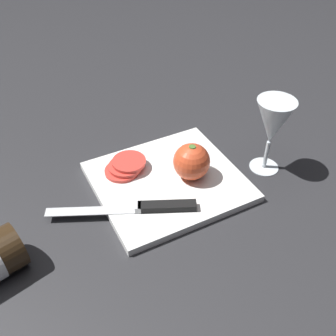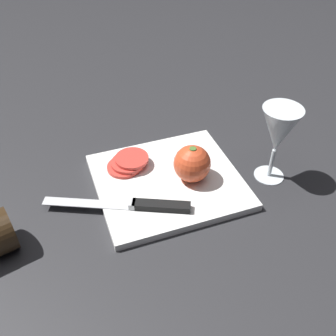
{
  "view_description": "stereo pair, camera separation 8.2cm",
  "coord_description": "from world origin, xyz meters",
  "px_view_note": "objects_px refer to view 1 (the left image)",
  "views": [
    {
      "loc": [
        0.37,
        0.53,
        0.58
      ],
      "look_at": [
        0.08,
        -0.02,
        0.05
      ],
      "focal_mm": 42.0,
      "sensor_mm": 36.0,
      "label": 1
    },
    {
      "loc": [
        0.3,
        0.56,
        0.58
      ],
      "look_at": [
        0.08,
        -0.02,
        0.05
      ],
      "focal_mm": 42.0,
      "sensor_mm": 36.0,
      "label": 2
    }
  ],
  "objects_px": {
    "whole_tomato": "(192,162)",
    "knife": "(152,207)",
    "tomato_slice_stack_near": "(125,166)",
    "wine_glass": "(273,124)"
  },
  "relations": [
    {
      "from": "whole_tomato",
      "to": "knife",
      "type": "distance_m",
      "value": 0.13
    },
    {
      "from": "whole_tomato",
      "to": "tomato_slice_stack_near",
      "type": "distance_m",
      "value": 0.15
    },
    {
      "from": "knife",
      "to": "tomato_slice_stack_near",
      "type": "bearing_deg",
      "value": -65.0
    },
    {
      "from": "whole_tomato",
      "to": "knife",
      "type": "relative_size",
      "value": 0.29
    },
    {
      "from": "knife",
      "to": "whole_tomato",
      "type": "bearing_deg",
      "value": -131.68
    },
    {
      "from": "wine_glass",
      "to": "tomato_slice_stack_near",
      "type": "height_order",
      "value": "wine_glass"
    },
    {
      "from": "wine_glass",
      "to": "tomato_slice_stack_near",
      "type": "distance_m",
      "value": 0.32
    },
    {
      "from": "whole_tomato",
      "to": "tomato_slice_stack_near",
      "type": "height_order",
      "value": "whole_tomato"
    },
    {
      "from": "knife",
      "to": "tomato_slice_stack_near",
      "type": "height_order",
      "value": "tomato_slice_stack_near"
    },
    {
      "from": "wine_glass",
      "to": "tomato_slice_stack_near",
      "type": "relative_size",
      "value": 1.83
    }
  ]
}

